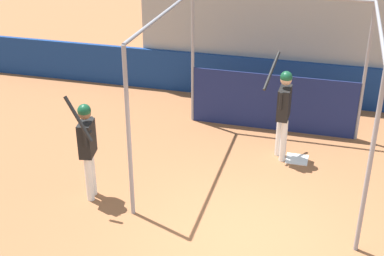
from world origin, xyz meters
The scene contains 7 objects.
ground_plane centered at (0.00, 0.00, 0.00)m, with size 60.00×60.00×0.00m, color #935B38.
outfield_wall centered at (0.00, 5.81, 0.54)m, with size 24.00×0.12×1.08m.
bleacher_section centered at (0.00, 7.87, 1.57)m, with size 7.60×4.00×3.16m.
batting_cage centered at (-0.13, 3.42, 1.29)m, with size 3.76×3.97×3.03m.
home_plate centered at (0.57, 2.87, 0.01)m, with size 0.44×0.44×0.02m.
player_batter centered at (0.21, 2.88, 1.15)m, with size 0.55×0.97×2.04m.
player_waiting centered at (-2.87, 0.52, 1.11)m, with size 0.53×0.69×2.07m.
Camera 1 is at (1.00, -6.83, 5.38)m, focal length 50.00 mm.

